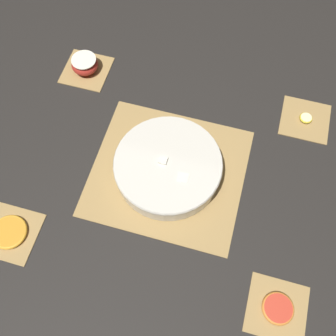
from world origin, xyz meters
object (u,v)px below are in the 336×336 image
at_px(grapefruit_slice, 278,308).
at_px(apple_half, 85,64).
at_px(fruit_salad_bowl, 168,166).
at_px(banana_coin_single, 306,118).
at_px(orange_slice_whole, 9,232).

bearing_deg(grapefruit_slice, apple_half, -38.64).
xyz_separation_m(fruit_salad_bowl, banana_coin_single, (-0.35, -0.28, -0.03)).
relative_size(fruit_salad_bowl, banana_coin_single, 7.71).
distance_m(apple_half, grapefruit_slice, 0.89).
bearing_deg(orange_slice_whole, apple_half, -90.00).
relative_size(fruit_salad_bowl, apple_half, 3.52).
distance_m(fruit_salad_bowl, apple_half, 0.44).
xyz_separation_m(orange_slice_whole, grapefruit_slice, (-0.69, 0.00, 0.00)).
bearing_deg(orange_slice_whole, grapefruit_slice, 180.00).
height_order(fruit_salad_bowl, banana_coin_single, fruit_salad_bowl).
height_order(fruit_salad_bowl, orange_slice_whole, fruit_salad_bowl).
relative_size(fruit_salad_bowl, grapefruit_slice, 3.80).
height_order(apple_half, banana_coin_single, apple_half).
distance_m(apple_half, banana_coin_single, 0.69).
bearing_deg(banana_coin_single, fruit_salad_bowl, 38.62).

